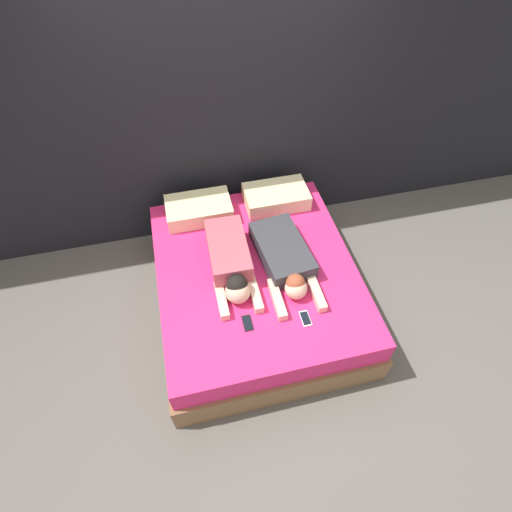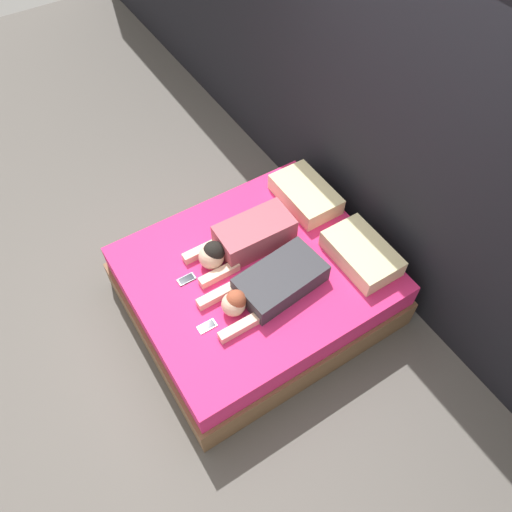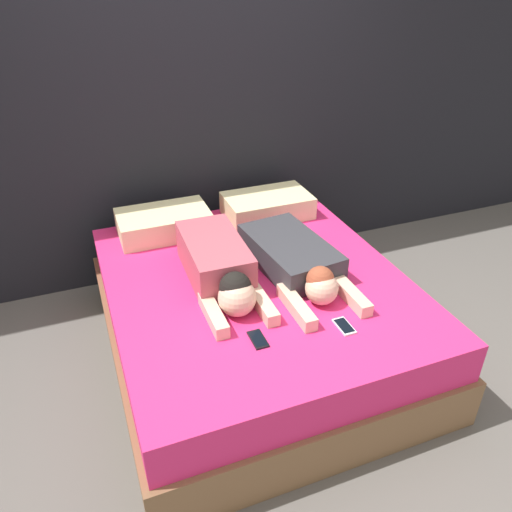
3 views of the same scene
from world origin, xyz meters
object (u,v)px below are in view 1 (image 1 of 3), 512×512
person_right (285,259)px  pillow_head_left (199,209)px  pillow_head_right (276,197)px  cell_phone_right (305,319)px  person_left (231,262)px  bed (256,286)px  cell_phone_left (247,323)px

person_right → pillow_head_left: bearing=128.6°
pillow_head_right → cell_phone_right: size_ratio=4.38×
person_left → pillow_head_right: bearing=51.0°
pillow_head_right → person_left: size_ratio=0.68×
bed → person_right: bearing=-7.7°
bed → cell_phone_left: (-0.19, -0.51, 0.28)m
pillow_head_left → person_right: bearing=-51.4°
pillow_head_right → bed: bearing=-116.9°
bed → cell_phone_right: cell_phone_right is taller
pillow_head_left → pillow_head_right: 0.75m
person_left → cell_phone_right: bearing=-52.1°
bed → pillow_head_right: (0.37, 0.74, 0.35)m
pillow_head_right → person_left: person_left is taller
pillow_head_right → cell_phone_left: (-0.56, -1.25, -0.07)m
pillow_head_left → person_left: 0.74m
pillow_head_left → person_right: (0.61, -0.77, 0.01)m
person_right → cell_phone_right: (0.01, -0.54, -0.08)m
pillow_head_left → cell_phone_left: bearing=-81.6°
bed → person_right: size_ratio=2.03×
bed → cell_phone_left: size_ratio=14.39×
pillow_head_right → cell_phone_right: bearing=-95.3°
pillow_head_left → cell_phone_right: bearing=-64.5°
person_right → person_left: bearing=173.7°
person_right → cell_phone_right: size_ratio=7.07×
bed → person_right: (0.24, -0.03, 0.35)m
bed → pillow_head_left: size_ratio=3.28×
cell_phone_left → pillow_head_right: bearing=65.8°
person_left → pillow_head_left: bearing=102.8°
person_left → cell_phone_right: 0.76m
pillow_head_left → pillow_head_right: size_ratio=1.00×
person_left → cell_phone_left: person_left is taller
person_right → pillow_head_right: bearing=80.2°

